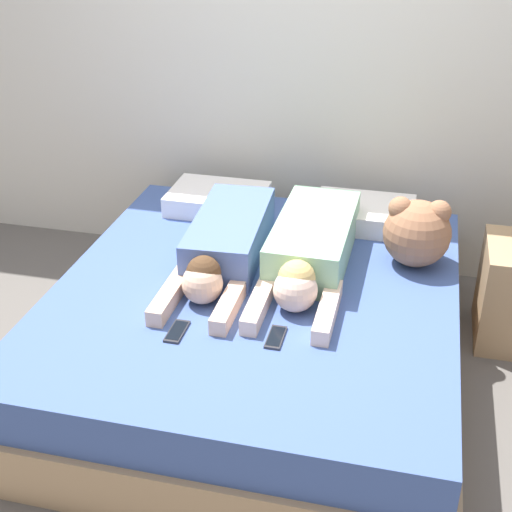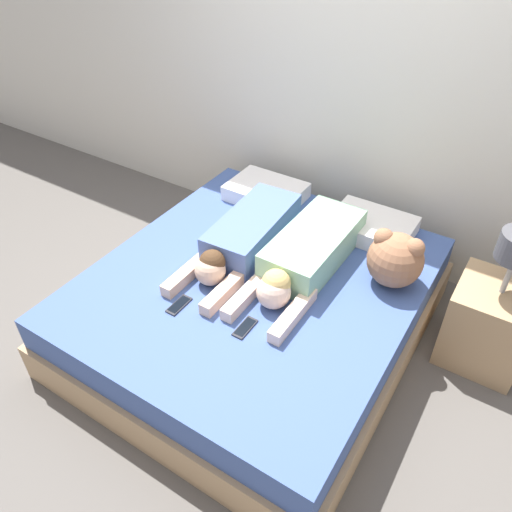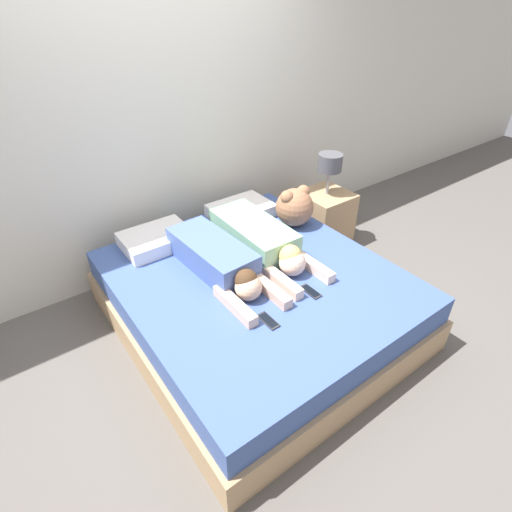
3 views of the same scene
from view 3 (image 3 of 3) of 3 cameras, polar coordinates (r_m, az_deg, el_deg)
name	(u,v)px [view 3 (image 3 of 3)]	position (r m, az deg, el deg)	size (l,w,h in m)	color
ground_plane	(256,321)	(3.06, 0.00, -9.30)	(12.00, 12.00, 0.00)	#5B5651
wall_back	(167,112)	(3.31, -12.59, 19.44)	(12.00, 0.06, 2.60)	beige
bed	(256,299)	(2.91, 0.00, -6.16)	(1.80, 2.00, 0.45)	tan
pillow_head_left	(157,239)	(3.14, -14.02, 2.37)	(0.51, 0.38, 0.11)	white
pillow_head_right	(241,210)	(3.45, -2.15, 6.53)	(0.51, 0.38, 0.11)	white
person_left	(219,261)	(2.74, -5.24, -0.67)	(0.35, 1.04, 0.20)	#4C66A5
person_right	(261,240)	(2.95, 0.74, 2.35)	(0.35, 1.07, 0.21)	#8CBF99
cell_phone_left	(268,321)	(2.40, 1.76, -9.22)	(0.06, 0.16, 0.01)	#2D2D33
cell_phone_right	(311,291)	(2.63, 7.80, -5.04)	(0.06, 0.16, 0.01)	#2D2D33
plush_toy	(295,206)	(3.28, 5.53, 7.07)	(0.31, 0.31, 0.33)	#996647
nightstand	(324,214)	(3.88, 9.75, 5.94)	(0.43, 0.43, 0.88)	tan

